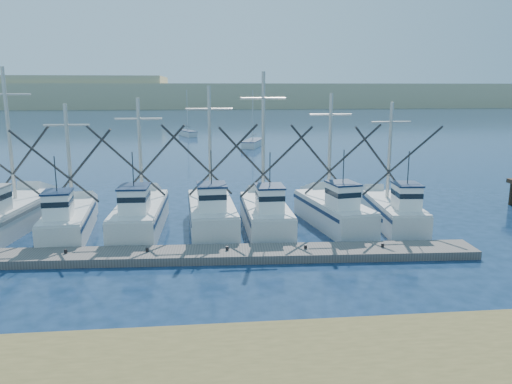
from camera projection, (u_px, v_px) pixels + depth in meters
ground at (304, 301)px, 20.21m from camera, size 500.00×500.00×0.00m
floating_dock at (168, 255)px, 25.06m from camera, size 31.55×3.52×0.42m
dune_ridge at (211, 95)px, 223.53m from camera, size 360.00×60.00×10.00m
trawler_fleet at (162, 216)px, 29.74m from camera, size 30.49×9.65×9.70m
sailboat_near at (253, 143)px, 72.75m from camera, size 4.01×7.12×8.10m
sailboat_far at (188, 133)px, 88.34m from camera, size 3.44×5.94×8.10m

